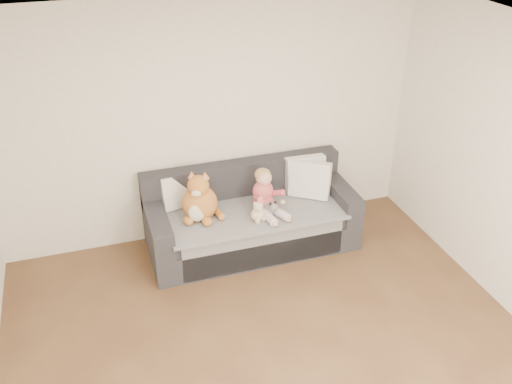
% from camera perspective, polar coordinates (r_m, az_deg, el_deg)
% --- Properties ---
extents(room_shell, '(5.00, 5.00, 5.00)m').
position_cam_1_polar(room_shell, '(4.21, 2.20, -3.45)').
color(room_shell, brown).
rests_on(room_shell, ground).
extents(sofa, '(2.20, 0.94, 0.85)m').
position_cam_1_polar(sofa, '(6.14, -0.55, -2.73)').
color(sofa, '#28282D').
rests_on(sofa, ground).
extents(cushion_left, '(0.42, 0.25, 0.37)m').
position_cam_1_polar(cushion_left, '(6.03, -7.66, 0.17)').
color(cushion_left, white).
rests_on(cushion_left, sofa).
extents(cushion_right_back, '(0.44, 0.21, 0.41)m').
position_cam_1_polar(cushion_right_back, '(6.28, 4.96, 1.81)').
color(cushion_right_back, white).
rests_on(cushion_right_back, sofa).
extents(cushion_right_front, '(0.47, 0.41, 0.41)m').
position_cam_1_polar(cushion_right_front, '(6.18, 5.42, 1.26)').
color(cushion_right_front, white).
rests_on(cushion_right_front, sofa).
extents(toddler, '(0.33, 0.49, 0.48)m').
position_cam_1_polar(toddler, '(5.87, 0.92, -0.21)').
color(toddler, '#CF5649').
rests_on(toddler, sofa).
extents(plush_cat, '(0.42, 0.39, 0.55)m').
position_cam_1_polar(plush_cat, '(5.77, -5.66, -0.91)').
color(plush_cat, '#BA7F29').
rests_on(plush_cat, sofa).
extents(teddy_bear, '(0.18, 0.15, 0.23)m').
position_cam_1_polar(teddy_bear, '(5.76, 0.21, -2.08)').
color(teddy_bear, '#CCB08D').
rests_on(teddy_bear, sofa).
extents(plush_cow, '(0.14, 0.22, 0.18)m').
position_cam_1_polar(plush_cow, '(5.88, 1.41, -1.61)').
color(plush_cow, white).
rests_on(plush_cow, sofa).
extents(sippy_cup, '(0.10, 0.07, 0.11)m').
position_cam_1_polar(sippy_cup, '(5.87, 1.62, -1.80)').
color(sippy_cup, '#57348F').
rests_on(sippy_cup, sofa).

